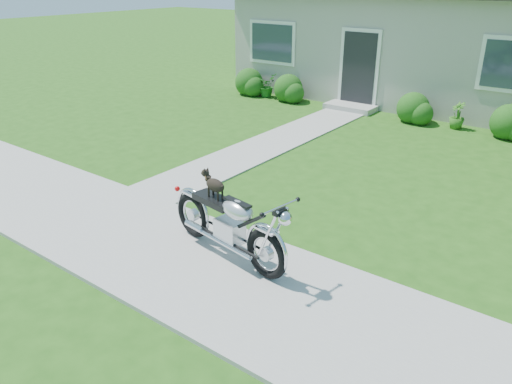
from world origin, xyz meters
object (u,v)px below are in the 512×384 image
house (453,25)px  motorcycle_with_dog (229,223)px  potted_plant_right (457,115)px  potted_plant_left (266,85)px

house → motorcycle_with_dog: house is taller
motorcycle_with_dog → potted_plant_right: bearing=95.6°
potted_plant_right → motorcycle_with_dog: motorcycle_with_dog is taller
house → potted_plant_right: size_ratio=18.76×
house → potted_plant_right: house is taller
motorcycle_with_dog → potted_plant_left: bearing=132.3°
potted_plant_left → potted_plant_right: size_ratio=1.06×
motorcycle_with_dog → house: bearing=103.9°
house → potted_plant_left: (-4.40, -3.44, -1.80)m
potted_plant_right → motorcycle_with_dog: 8.22m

